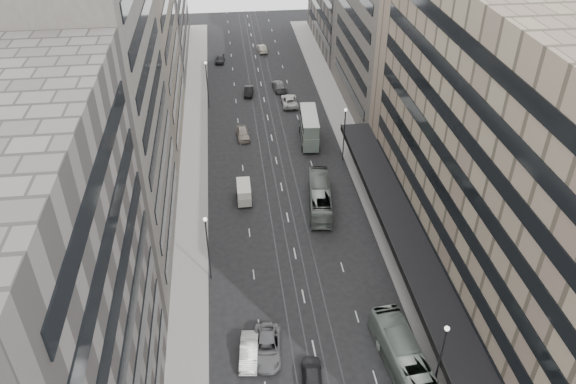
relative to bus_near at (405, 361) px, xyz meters
name	(u,v)px	position (x,y,z in m)	size (l,w,h in m)	color
ground	(316,357)	(-7.68, 2.81, -1.66)	(220.00, 220.00, 0.00)	black
sidewalk_right	(354,150)	(4.32, 40.31, -1.58)	(4.00, 125.00, 0.15)	gray
sidewalk_left	(194,160)	(-19.68, 40.31, -1.58)	(4.00, 125.00, 0.15)	gray
department_store	(530,163)	(13.78, 10.81, 13.29)	(19.20, 60.00, 30.00)	gray
building_right_mid	(397,38)	(13.82, 54.81, 10.34)	(15.00, 28.00, 24.00)	#4C4742
building_left_a	(9,335)	(-29.18, -5.19, 13.34)	(15.00, 28.00, 30.00)	#68625D
building_left_b	(80,116)	(-29.18, 21.81, 15.34)	(15.00, 26.00, 34.00)	#4C4742
building_left_c	(121,61)	(-29.18, 48.81, 10.84)	(15.00, 28.00, 25.00)	#756A5B
lamp_right_near	(442,352)	(2.02, -2.19, 3.54)	(0.44, 0.44, 8.32)	#262628
lamp_right_far	(344,128)	(2.02, 37.81, 3.54)	(0.44, 0.44, 8.32)	#262628
lamp_left_near	(207,241)	(-17.38, 14.81, 3.54)	(0.44, 0.44, 8.32)	#262628
lamp_left_far	(207,79)	(-17.38, 57.81, 3.54)	(0.44, 0.44, 8.32)	#262628
bus_near	(405,361)	(0.00, 0.00, 0.00)	(2.79, 11.91, 3.32)	gray
bus_far	(320,196)	(-3.26, 26.74, -0.11)	(2.61, 11.15, 3.11)	gray
double_decker	(309,127)	(-2.06, 43.86, 0.86)	(3.15, 8.68, 4.66)	slate
panel_van	(244,192)	(-12.90, 29.18, -0.29)	(1.98, 3.97, 2.49)	#B9B2A7
sedan_1	(249,352)	(-13.88, 3.52, -0.88)	(1.65, 4.72, 1.55)	silver
sedan_2	(267,347)	(-12.17, 3.84, -0.85)	(2.67, 5.80, 1.61)	slate
sedan_3	(312,375)	(-8.43, 0.31, -0.99)	(1.87, 4.59, 1.33)	black
sedan_4	(243,133)	(-12.15, 46.30, -0.86)	(1.88, 4.67, 1.59)	gray
sedan_5	(249,91)	(-10.24, 62.23, -0.96)	(1.47, 4.22, 1.39)	black
sedan_6	(289,101)	(-3.47, 57.23, -0.87)	(2.63, 5.71, 1.59)	silver
sedan_7	(279,85)	(-4.53, 63.90, -0.89)	(2.16, 5.32, 1.54)	slate
sedan_8	(220,59)	(-15.02, 78.77, -0.94)	(1.70, 4.22, 1.44)	#272729
sedan_9	(262,48)	(-6.09, 83.63, -0.94)	(1.53, 4.38, 1.44)	#BEB19D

